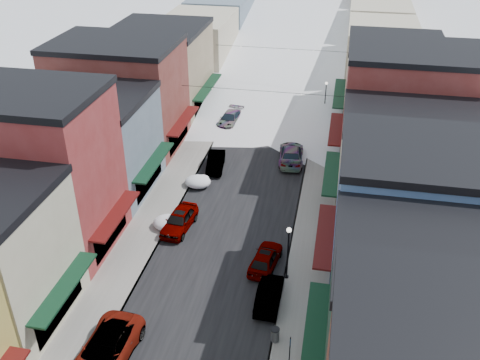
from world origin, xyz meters
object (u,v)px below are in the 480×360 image
at_px(car_silver_sedan, 179,220).
at_px(car_green_sedan, 269,294).
at_px(streetlamp_near, 288,247).
at_px(car_dark_hatch, 216,162).
at_px(car_white_suv, 105,351).
at_px(trash_can, 275,334).

distance_m(car_silver_sedan, car_green_sedan, 10.94).
bearing_deg(car_green_sedan, car_silver_sedan, -40.47).
bearing_deg(streetlamp_near, car_dark_hatch, 120.36).
bearing_deg(car_green_sedan, car_dark_hatch, -65.84).
bearing_deg(car_green_sedan, car_white_suv, 38.43).
xyz_separation_m(car_silver_sedan, streetlamp_near, (9.21, -4.50, 2.03)).
bearing_deg(car_dark_hatch, car_silver_sedan, -100.13).
xyz_separation_m(car_white_suv, trash_can, (9.50, 3.41, -0.21)).
bearing_deg(car_white_suv, car_silver_sedan, 92.06).
bearing_deg(trash_can, car_white_suv, -160.25).
height_order(car_silver_sedan, car_dark_hatch, car_silver_sedan).
distance_m(car_dark_hatch, trash_can, 22.60).
bearing_deg(car_green_sedan, streetlamp_near, -108.88).
bearing_deg(trash_can, car_silver_sedan, 131.25).
relative_size(car_white_suv, car_dark_hatch, 1.41).
height_order(car_dark_hatch, car_green_sedan, car_dark_hatch).
height_order(car_silver_sedan, trash_can, car_silver_sedan).
height_order(car_dark_hatch, streetlamp_near, streetlamp_near).
bearing_deg(car_dark_hatch, car_green_sedan, -73.24).
distance_m(car_green_sedan, streetlamp_near, 3.50).
height_order(car_white_suv, streetlamp_near, streetlamp_near).
relative_size(car_green_sedan, trash_can, 4.42).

